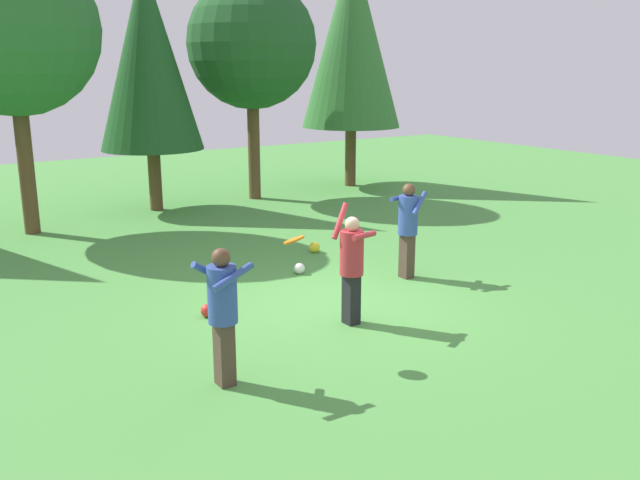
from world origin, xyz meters
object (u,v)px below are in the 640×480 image
at_px(person_catcher, 223,305).
at_px(tree_right, 251,44).
at_px(person_bystander, 408,223).
at_px(ball_yellow, 314,247).
at_px(ball_red, 207,311).
at_px(tree_center, 148,57).
at_px(frisbee, 294,240).
at_px(ball_white, 299,268).
at_px(tree_left, 12,30).
at_px(tree_far_right, 352,37).
at_px(person_thrower, 352,261).

xyz_separation_m(person_catcher, tree_right, (5.80, 10.15, 3.20)).
bearing_deg(person_bystander, ball_yellow, -106.78).
distance_m(ball_red, tree_center, 9.05).
distance_m(frisbee, ball_white, 3.83).
bearing_deg(ball_red, person_bystander, -1.68).
distance_m(person_bystander, tree_left, 9.22).
height_order(ball_white, tree_right, tree_right).
xyz_separation_m(ball_white, tree_right, (2.77, 6.88, 4.08)).
relative_size(person_bystander, tree_right, 0.28).
distance_m(person_catcher, frisbee, 1.28).
height_order(ball_white, tree_left, tree_left).
xyz_separation_m(person_catcher, ball_yellow, (4.05, 4.34, -0.86)).
bearing_deg(tree_far_right, person_bystander, -119.89).
height_order(person_thrower, person_bystander, person_thrower).
bearing_deg(person_catcher, ball_yellow, 33.32).
bearing_deg(person_catcher, tree_center, 60.24).
height_order(ball_red, tree_far_right, tree_far_right).
xyz_separation_m(ball_white, ball_red, (-2.29, -1.10, -0.00)).
bearing_deg(tree_center, frisbee, -100.34).
bearing_deg(ball_red, ball_yellow, 33.38).
bearing_deg(tree_right, tree_far_right, 4.29).
height_order(frisbee, ball_red, frisbee).
bearing_deg(ball_yellow, ball_white, -133.46).
relative_size(tree_right, tree_center, 0.97).
height_order(person_catcher, ball_white, person_catcher).
height_order(ball_yellow, ball_red, ball_yellow).
bearing_deg(tree_far_right, ball_white, -131.25).
relative_size(tree_right, tree_left, 0.96).
xyz_separation_m(ball_white, tree_center, (-0.12, 6.85, 3.72)).
height_order(person_thrower, tree_center, tree_center).
xyz_separation_m(person_bystander, tree_right, (1.31, 8.09, 3.18)).
height_order(ball_yellow, tree_center, tree_center).
xyz_separation_m(person_thrower, ball_white, (0.66, 2.49, -0.84)).
bearing_deg(ball_white, tree_left, 119.49).
bearing_deg(ball_white, tree_center, 90.98).
relative_size(person_catcher, tree_far_right, 0.23).
distance_m(person_catcher, tree_left, 9.78).
xyz_separation_m(frisbee, ball_white, (1.91, 3.00, -1.43)).
bearing_deg(tree_far_right, person_catcher, -131.76).
xyz_separation_m(person_thrower, tree_center, (0.54, 9.34, 2.88)).
bearing_deg(tree_center, tree_right, 0.42).
height_order(person_thrower, tree_far_right, tree_far_right).
bearing_deg(tree_left, person_bystander, -56.02).
bearing_deg(person_thrower, tree_right, -132.30).
relative_size(ball_white, tree_right, 0.03).
height_order(frisbee, tree_right, tree_right).
distance_m(person_bystander, frisbee, 3.85).
distance_m(ball_white, tree_far_right, 10.44).
xyz_separation_m(tree_far_right, tree_left, (-9.60, -1.23, -0.09)).
bearing_deg(tree_left, person_catcher, -88.08).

